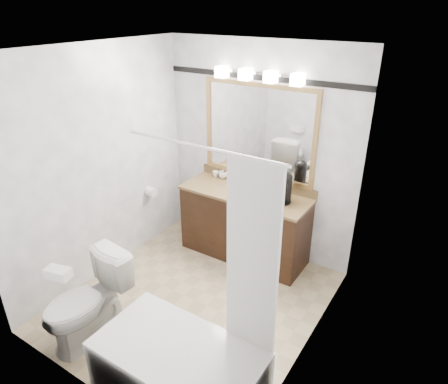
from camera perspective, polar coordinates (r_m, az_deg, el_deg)
The scene contains 15 objects.
room at distance 3.66m, azimuth -4.76°, elevation -0.17°, with size 2.42×2.62×2.52m.
vanity at distance 4.79m, azimuth 2.96°, elevation -4.44°, with size 1.53×0.58×0.97m.
mirror at distance 4.58m, azimuth 4.94°, elevation 8.54°, with size 1.40×0.04×1.10m.
vanity_light_bar at distance 4.39m, azimuth 4.91°, elevation 16.30°, with size 1.02×0.14×0.12m.
accent_stripe at distance 4.45m, azimuth 5.31°, elevation 15.98°, with size 2.40×0.01×0.06m, color black.
bathtub at distance 3.40m, azimuth -5.94°, elevation -23.20°, with size 1.30×0.75×1.96m.
tp_roll at distance 5.03m, azimuth -10.35°, elevation 0.00°, with size 0.12×0.12×0.11m, color white.
toilet at distance 3.90m, azimuth -19.08°, elevation -14.67°, with size 0.45×0.80×0.81m, color white.
tissue_box at distance 3.54m, azimuth -22.62°, elevation -10.64°, with size 0.20×0.11×0.08m, color white.
coffee_maker at distance 4.38m, azimuth 8.72°, elevation 0.87°, with size 0.18×0.22×0.34m.
cup_left at distance 4.95m, azimuth -0.12°, elevation 2.49°, with size 0.11×0.11×0.09m, color white.
cup_right at distance 4.99m, azimuth -1.19°, elevation 2.58°, with size 0.08×0.08×0.07m, color white.
soap_bottle_a at distance 4.78m, azimuth 2.36°, elevation 1.70°, with size 0.05×0.05×0.10m, color white.
soap_bottle_b at distance 4.63m, azimuth 5.18°, elevation 0.63°, with size 0.06×0.06×0.08m, color white.
soap_bar at distance 4.67m, azimuth 4.30°, elevation 0.49°, with size 0.08×0.05×0.02m, color beige.
Camera 1 is at (2.03, -2.60, 2.83)m, focal length 32.00 mm.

